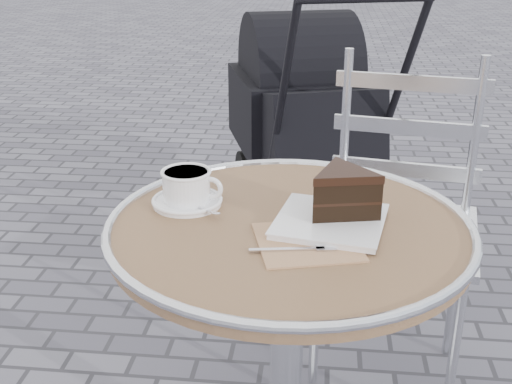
# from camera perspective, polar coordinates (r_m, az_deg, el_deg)

# --- Properties ---
(cafe_table) EXTENTS (0.72, 0.72, 0.74)m
(cafe_table) POSITION_cam_1_polar(r_m,az_deg,el_deg) (1.33, 2.83, -9.22)
(cafe_table) COLOR silver
(cafe_table) RESTS_ON ground
(cappuccino_set) EXTENTS (0.15, 0.15, 0.07)m
(cappuccino_set) POSITION_cam_1_polar(r_m,az_deg,el_deg) (1.33, -6.11, 0.22)
(cappuccino_set) COLOR white
(cappuccino_set) RESTS_ON cafe_table
(cake_plate_set) EXTENTS (0.28, 0.31, 0.11)m
(cake_plate_set) POSITION_cam_1_polar(r_m,az_deg,el_deg) (1.24, 7.46, -0.65)
(cake_plate_set) COLOR tan
(cake_plate_set) RESTS_ON cafe_table
(bistro_chair) EXTENTS (0.50, 0.50, 0.95)m
(bistro_chair) POSITION_cam_1_polar(r_m,az_deg,el_deg) (1.86, 12.85, 0.54)
(bistro_chair) COLOR silver
(bistro_chair) RESTS_ON ground
(baby_stroller) EXTENTS (0.76, 1.13, 1.08)m
(baby_stroller) POSITION_cam_1_polar(r_m,az_deg,el_deg) (2.74, 4.34, 6.00)
(baby_stroller) COLOR black
(baby_stroller) RESTS_ON ground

